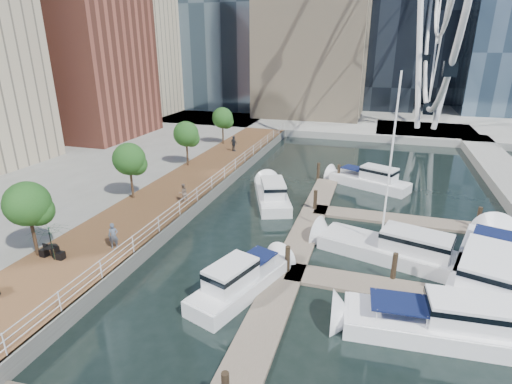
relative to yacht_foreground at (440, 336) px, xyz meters
The scene contains 14 objects.
ground 12.08m from the yacht_foreground, 156.81° to the right, with size 520.00×520.00×0.00m, color black.
boardwalk 22.57m from the yacht_foreground, 153.00° to the left, with size 6.00×60.00×1.00m, color brown.
seawall 19.94m from the yacht_foreground, 149.08° to the left, with size 0.25×60.00×1.00m, color #595954.
land_far 97.88m from the yacht_foreground, 96.51° to the left, with size 200.00×114.00×1.00m, color gray.
pier 47.33m from the yacht_foreground, 86.49° to the left, with size 14.00×12.00×1.00m, color gray.
railing 20.08m from the yacht_foreground, 149.23° to the left, with size 0.10×60.00×1.05m, color white, non-canonical shape.
floating_docks 6.11m from the yacht_foreground, 120.99° to the left, with size 16.00×34.00×2.60m.
midrise_condos 51.60m from the yacht_foreground, 153.72° to the left, with size 19.00×67.00×28.00m.
street_trees 24.70m from the yacht_foreground, 157.67° to the left, with size 2.60×42.60×4.60m.
yacht_foreground is the anchor object (origin of this frame).
pedestrian_near 18.79m from the yacht_foreground, behind, with size 0.60×0.39×1.64m, color #4F5869.
pedestrian_mid 20.59m from the yacht_foreground, 151.98° to the left, with size 0.74×0.58×1.53m, color #806958.
pedestrian_far 32.93m from the yacht_foreground, 127.29° to the left, with size 1.06×0.44×1.81m, color #2D3138.
moored_yachts 7.32m from the yacht_foreground, 110.88° to the left, with size 21.20×35.76×11.50m.
Camera 1 is at (7.36, -12.29, 12.81)m, focal length 28.00 mm.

